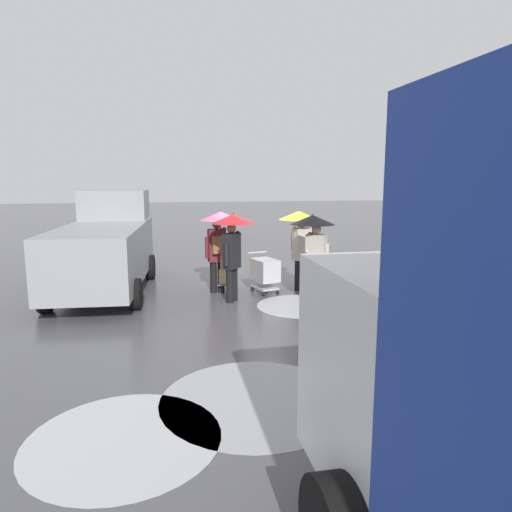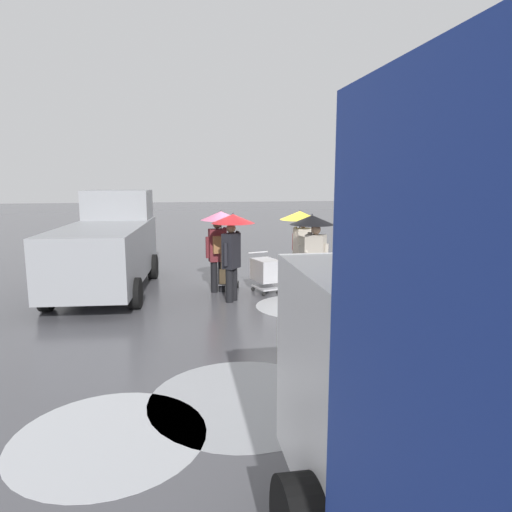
{
  "view_description": "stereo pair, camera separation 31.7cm",
  "coord_description": "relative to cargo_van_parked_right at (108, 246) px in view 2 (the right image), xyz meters",
  "views": [
    {
      "loc": [
        2.3,
        12.22,
        2.97
      ],
      "look_at": [
        0.27,
        1.15,
        1.05
      ],
      "focal_mm": 32.45,
      "sensor_mm": 36.0,
      "label": 1
    },
    {
      "loc": [
        1.99,
        12.27,
        2.97
      ],
      "look_at": [
        0.27,
        1.15,
        1.05
      ],
      "focal_mm": 32.45,
      "sensor_mm": 36.0,
      "label": 2
    }
  ],
  "objects": [
    {
      "name": "pedestrian_pink_side",
      "position": [
        -4.97,
        2.17,
        0.41
      ],
      "size": [
        1.04,
        1.04,
        2.15
      ],
      "color": "black",
      "rests_on": "ground"
    },
    {
      "name": "pedestrian_black_side",
      "position": [
        -2.9,
        0.64,
        0.39
      ],
      "size": [
        1.04,
        1.04,
        2.15
      ],
      "color": "black",
      "rests_on": "ground"
    },
    {
      "name": "pedestrian_white_side",
      "position": [
        -3.14,
        1.57,
        0.41
      ],
      "size": [
        1.04,
        1.04,
        2.15
      ],
      "color": "black",
      "rests_on": "ground"
    },
    {
      "name": "slush_patch_mid_street",
      "position": [
        -4.62,
        2.3,
        -1.18
      ],
      "size": [
        2.03,
        2.03,
        0.01
      ],
      "primitive_type": "cylinder",
      "color": "#ADAFB5",
      "rests_on": "ground"
    },
    {
      "name": "hand_dolly_boxes",
      "position": [
        -3.13,
        0.54,
        -0.42
      ],
      "size": [
        0.6,
        0.76,
        1.37
      ],
      "color": "#515156",
      "rests_on": "ground"
    },
    {
      "name": "shopping_cart_vendor",
      "position": [
        -4.06,
        0.9,
        -0.61
      ],
      "size": [
        0.78,
        0.95,
        1.02
      ],
      "color": "#B2B2B7",
      "rests_on": "ground"
    },
    {
      "name": "pedestrian_far_side",
      "position": [
        -5.01,
        0.81,
        0.39
      ],
      "size": [
        1.04,
        1.04,
        2.15
      ],
      "color": "black",
      "rests_on": "ground"
    },
    {
      "name": "slush_patch_under_van",
      "position": [
        -1.1,
        7.35,
        -1.18
      ],
      "size": [
        2.25,
        2.25,
        0.01
      ],
      "primitive_type": "cylinder",
      "color": "#ADAFB5",
      "rests_on": "ground"
    },
    {
      "name": "slush_patch_near_cluster",
      "position": [
        -2.76,
        6.66,
        -1.18
      ],
      "size": [
        2.58,
        2.58,
        0.01
      ],
      "primitive_type": "cylinder",
      "color": "#999BA0",
      "rests_on": "ground"
    },
    {
      "name": "ground_plane",
      "position": [
        -4.02,
        0.19,
        -1.18
      ],
      "size": [
        90.0,
        90.0,
        0.0
      ],
      "primitive_type": "plane",
      "color": "#4C4C51"
    },
    {
      "name": "cargo_van_parked_right",
      "position": [
        0.0,
        0.0,
        0.0
      ],
      "size": [
        2.42,
        5.44,
        2.6
      ],
      "color": "gray",
      "rests_on": "ground"
    }
  ]
}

